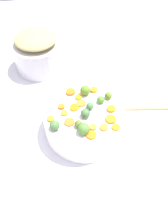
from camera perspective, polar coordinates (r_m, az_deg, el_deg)
The scene contains 27 objects.
tabletop at distance 0.93m, azimuth 0.68°, elevation -5.32°, with size 2.40×2.40×0.02m, color silver.
serving_bowl_carrots at distance 0.89m, azimuth -0.00°, elevation -2.50°, with size 0.30×0.30×0.10m, color white.
metal_pot at distance 1.18m, azimuth -11.06°, elevation 13.40°, with size 0.23×0.23×0.14m, color #BFBABF.
stuffing_mound at distance 1.13m, azimuth -11.79°, elevation 17.23°, with size 0.19×0.19×0.05m, color tan.
carrot_slice_0 at distance 0.84m, azimuth -8.18°, elevation -1.69°, with size 0.03×0.03×0.01m, color orange.
carrot_slice_1 at distance 0.81m, azimuth 2.21°, elevation -3.72°, with size 0.03×0.03×0.01m, color orange.
carrot_slice_2 at distance 0.82m, azimuth 7.81°, elevation -3.73°, with size 0.03×0.03×0.01m, color orange.
carrot_slice_3 at distance 0.87m, azimuth 6.68°, elevation 0.76°, with size 0.03×0.03×0.01m, color orange.
carrot_slice_4 at distance 0.81m, azimuth 4.90°, elevation -3.77°, with size 0.03×0.03×0.01m, color orange.
carrot_slice_5 at distance 0.87m, azimuth -2.38°, elevation 1.09°, with size 0.03×0.03×0.01m, color orange.
carrot_slice_6 at distance 0.84m, azimuth 6.59°, elevation -1.76°, with size 0.04×0.04×0.01m, color orange.
carrot_slice_7 at distance 0.92m, azimuth -3.32°, elevation 4.91°, with size 0.04×0.04×0.01m, color orange.
carrot_slice_8 at distance 0.87m, azimuth -5.56°, elevation 1.34°, with size 0.03×0.03×0.01m, color orange.
carrot_slice_9 at distance 0.93m, azimuth 2.42°, elevation 5.43°, with size 0.03×0.03×0.01m, color orange.
carrot_slice_10 at distance 0.85m, azimuth -4.85°, elevation -0.27°, with size 0.03×0.03×0.01m, color orange.
carrot_slice_11 at distance 0.79m, azimuth 2.02°, elevation -5.60°, with size 0.04×0.04×0.01m, color orange.
carrot_slice_12 at distance 0.83m, azimuth -3.59°, elevation -2.48°, with size 0.04×0.04×0.01m, color orange.
carrot_slice_13 at distance 0.90m, azimuth -1.38°, elevation 3.65°, with size 0.03×0.03×0.01m, color orange.
carrot_slice_14 at distance 0.88m, azimuth -0.72°, elevation 2.16°, with size 0.04×0.04×0.01m, color orange.
brussels_sprout_0 at distance 0.90m, azimuth 6.01°, elevation 4.05°, with size 0.03×0.03×0.03m, color olive.
brussels_sprout_1 at distance 0.91m, azimuth 0.30°, elevation 5.35°, with size 0.04×0.04×0.04m, color #588227.
brussels_sprout_2 at distance 0.80m, azimuth -7.19°, elevation -3.24°, with size 0.04×0.04×0.04m, color #49753D.
brussels_sprout_3 at distance 0.83m, azimuth 0.33°, elevation -0.26°, with size 0.03×0.03×0.03m, color #486E40.
brussels_sprout_4 at distance 0.86m, azimuth 1.46°, elevation 1.51°, with size 0.03×0.03×0.03m, color #487A3F.
brussels_sprout_5 at distance 0.78m, azimuth -0.05°, elevation -4.14°, with size 0.04×0.04×0.04m, color #507D33.
brussels_sprout_6 at distance 0.80m, azimuth -1.33°, elevation -2.96°, with size 0.03×0.03×0.03m, color #556E29.
brussels_sprout_7 at distance 0.88m, azimuth 4.11°, elevation 3.01°, with size 0.03×0.03×0.03m, color #4F862D.
Camera 1 is at (0.10, 0.52, 0.78)m, focal length 37.35 mm.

